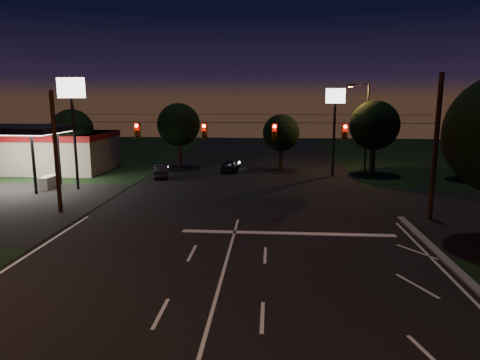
{
  "coord_description": "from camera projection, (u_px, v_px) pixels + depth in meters",
  "views": [
    {
      "loc": [
        2.04,
        -11.72,
        7.5
      ],
      "look_at": [
        0.3,
        11.62,
        3.0
      ],
      "focal_mm": 32.0,
      "sensor_mm": 36.0,
      "label": 1
    }
  ],
  "objects": [
    {
      "name": "utility_pole_right",
      "position": [
        429.0,
        219.0,
        26.86
      ],
      "size": [
        0.3,
        0.3,
        9.0
      ],
      "primitive_type": "cylinder",
      "color": "black",
      "rests_on": "ground"
    },
    {
      "name": "tree_far_c",
      "position": [
        281.0,
        133.0,
        44.51
      ],
      "size": [
        3.8,
        3.8,
        5.86
      ],
      "color": "black",
      "rests_on": "ground"
    },
    {
      "name": "pole_sign_right",
      "position": [
        335.0,
        111.0,
        40.66
      ],
      "size": [
        1.8,
        0.3,
        8.4
      ],
      "color": "black",
      "rests_on": "ground"
    },
    {
      "name": "stop_bar",
      "position": [
        288.0,
        233.0,
        24.08
      ],
      "size": [
        12.0,
        0.5,
        0.01
      ],
      "primitive_type": "cube",
      "color": "silver",
      "rests_on": "ground"
    },
    {
      "name": "ground",
      "position": [
        202.0,
        348.0,
        13.04
      ],
      "size": [
        140.0,
        140.0,
        0.0
      ],
      "primitive_type": "plane",
      "color": "black",
      "rests_on": "ground"
    },
    {
      "name": "utility_pole_left",
      "position": [
        61.0,
        212.0,
        28.61
      ],
      "size": [
        0.28,
        0.28,
        8.0
      ],
      "primitive_type": "cylinder",
      "color": "black",
      "rests_on": "ground"
    },
    {
      "name": "tree_far_b",
      "position": [
        179.0,
        125.0,
        46.17
      ],
      "size": [
        4.6,
        4.6,
        6.98
      ],
      "color": "black",
      "rests_on": "ground"
    },
    {
      "name": "gas_station",
      "position": [
        39.0,
        149.0,
        43.95
      ],
      "size": [
        14.2,
        16.1,
        5.25
      ],
      "color": "gray",
      "rests_on": "ground"
    },
    {
      "name": "pole_sign_left_near",
      "position": [
        72.0,
        105.0,
        34.29
      ],
      "size": [
        2.2,
        0.3,
        9.1
      ],
      "color": "black",
      "rests_on": "ground"
    },
    {
      "name": "street_light_right_far",
      "position": [
        364.0,
        121.0,
        42.57
      ],
      "size": [
        2.2,
        0.35,
        9.0
      ],
      "color": "black",
      "rests_on": "ground"
    },
    {
      "name": "tree_far_a",
      "position": [
        73.0,
        131.0,
        43.04
      ],
      "size": [
        4.2,
        4.2,
        6.42
      ],
      "color": "black",
      "rests_on": "ground"
    },
    {
      "name": "car_oncoming_a",
      "position": [
        230.0,
        166.0,
        44.02
      ],
      "size": [
        1.83,
        3.75,
        1.23
      ],
      "primitive_type": "imported",
      "rotation": [
        0.0,
        0.0,
        3.04
      ],
      "color": "black",
      "rests_on": "ground"
    },
    {
      "name": "signal_span",
      "position": [
        239.0,
        131.0,
        26.66
      ],
      "size": [
        24.0,
        0.4,
        1.56
      ],
      "color": "black",
      "rests_on": "ground"
    },
    {
      "name": "tree_far_e",
      "position": [
        467.0,
        135.0,
        39.31
      ],
      "size": [
        4.0,
        4.0,
        6.18
      ],
      "color": "black",
      "rests_on": "ground"
    },
    {
      "name": "car_oncoming_b",
      "position": [
        161.0,
        171.0,
        40.89
      ],
      "size": [
        2.22,
        4.01,
        1.25
      ],
      "primitive_type": "imported",
      "rotation": [
        0.0,
        0.0,
        3.39
      ],
      "color": "black",
      "rests_on": "ground"
    },
    {
      "name": "tree_far_d",
      "position": [
        374.0,
        126.0,
        41.74
      ],
      "size": [
        4.8,
        4.8,
        7.3
      ],
      "color": "black",
      "rests_on": "ground"
    }
  ]
}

